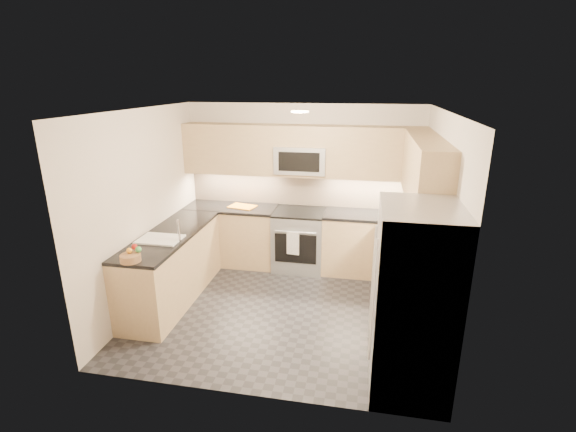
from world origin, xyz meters
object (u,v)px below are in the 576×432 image
Objects in this scene: microwave at (301,159)px; fruit_basket at (130,258)px; utensil_bowl at (401,211)px; gas_range at (299,240)px; refrigerator at (413,301)px; cutting_board at (242,206)px.

microwave is 3.43× the size of fruit_basket.
fruit_basket is at bearing -123.19° from microwave.
microwave is 2.65× the size of utensil_bowl.
microwave is at bearing 56.81° from fruit_basket.
microwave is 1.64m from utensil_bowl.
gas_range is 2.70m from fruit_basket.
refrigerator reaches higher than utensil_bowl.
microwave is at bearing 175.79° from utensil_bowl.
refrigerator is (1.45, -2.43, 0.45)m from gas_range.
fruit_basket is (-1.51, -2.18, 0.53)m from gas_range.
microwave reaches higher than fruit_basket.
microwave reaches higher than cutting_board.
refrigerator reaches higher than gas_range.
utensil_bowl is 3.72m from fruit_basket.
cutting_board is 2.30m from fruit_basket.
fruit_basket reaches higher than cutting_board.
cutting_board is at bearing 133.77° from refrigerator.
microwave is at bearing 119.62° from refrigerator.
utensil_bowl is 2.40m from cutting_board.
utensil_bowl is at bearing 0.59° from gas_range.
fruit_basket is at bearing -124.66° from gas_range.
refrigerator is at bearing -90.96° from utensil_bowl.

